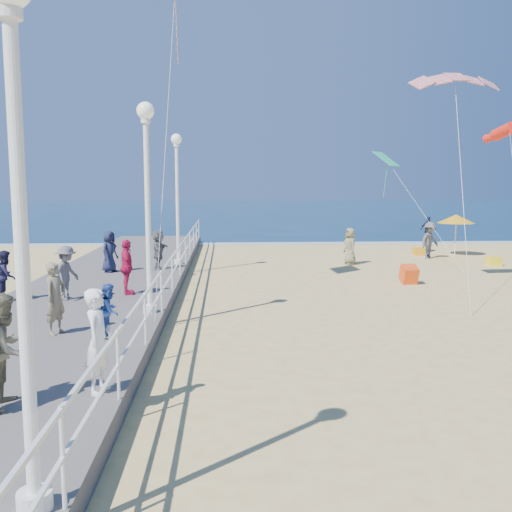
{
  "coord_description": "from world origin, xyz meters",
  "views": [
    {
      "loc": [
        -3.39,
        -14.56,
        3.7
      ],
      "look_at": [
        -2.5,
        2.0,
        1.6
      ],
      "focal_mm": 40.0,
      "sensor_mm": 36.0,
      "label": 1
    }
  ],
  "objects_px": {
    "beach_walker_a": "(430,240)",
    "lamp_post_far": "(177,185)",
    "toddler_held": "(109,311)",
    "beach_walker_c": "(350,246)",
    "beach_chair_left": "(419,251)",
    "woman_holding_toddler": "(99,341)",
    "beach_chair_right": "(494,261)",
    "lamp_post_mid": "(147,186)",
    "beach_umbrella": "(456,219)",
    "spectator_4": "(109,252)",
    "spectator_1": "(5,350)",
    "lamp_post_near": "(19,188)",
    "spectator_2": "(66,273)",
    "spectator_3": "(127,267)",
    "box_kite": "(409,276)",
    "spectator_6": "(56,298)",
    "beach_walker_b": "(428,230)",
    "spectator_5": "(159,250)",
    "spectator_7": "(6,276)"
  },
  "relations": [
    {
      "from": "spectator_3",
      "to": "spectator_6",
      "type": "height_order",
      "value": "spectator_3"
    },
    {
      "from": "beach_umbrella",
      "to": "beach_chair_right",
      "type": "height_order",
      "value": "beach_umbrella"
    },
    {
      "from": "beach_walker_c",
      "to": "beach_walker_b",
      "type": "bearing_deg",
      "value": 127.85
    },
    {
      "from": "spectator_1",
      "to": "beach_chair_left",
      "type": "xyz_separation_m",
      "value": [
        13.34,
        20.58,
        -1.05
      ]
    },
    {
      "from": "beach_umbrella",
      "to": "spectator_2",
      "type": "bearing_deg",
      "value": -142.86
    },
    {
      "from": "beach_walker_a",
      "to": "beach_chair_left",
      "type": "distance_m",
      "value": 1.5
    },
    {
      "from": "toddler_held",
      "to": "beach_chair_left",
      "type": "relative_size",
      "value": 1.6
    },
    {
      "from": "toddler_held",
      "to": "beach_walker_c",
      "type": "height_order",
      "value": "toddler_held"
    },
    {
      "from": "lamp_post_far",
      "to": "spectator_1",
      "type": "bearing_deg",
      "value": -95.0
    },
    {
      "from": "woman_holding_toddler",
      "to": "beach_chair_right",
      "type": "distance_m",
      "value": 21.61
    },
    {
      "from": "beach_walker_b",
      "to": "beach_walker_c",
      "type": "xyz_separation_m",
      "value": [
        -6.96,
        -9.11,
        0.01
      ]
    },
    {
      "from": "woman_holding_toddler",
      "to": "beach_umbrella",
      "type": "height_order",
      "value": "beach_umbrella"
    },
    {
      "from": "spectator_3",
      "to": "spectator_4",
      "type": "xyz_separation_m",
      "value": [
        -1.41,
        4.45,
        -0.05
      ]
    },
    {
      "from": "lamp_post_near",
      "to": "spectator_5",
      "type": "distance_m",
      "value": 16.8
    },
    {
      "from": "spectator_1",
      "to": "beach_walker_b",
      "type": "relative_size",
      "value": 1.02
    },
    {
      "from": "spectator_3",
      "to": "beach_walker_b",
      "type": "bearing_deg",
      "value": -53.56
    },
    {
      "from": "spectator_3",
      "to": "box_kite",
      "type": "relative_size",
      "value": 2.76
    },
    {
      "from": "lamp_post_mid",
      "to": "spectator_3",
      "type": "height_order",
      "value": "lamp_post_mid"
    },
    {
      "from": "lamp_post_mid",
      "to": "lamp_post_far",
      "type": "distance_m",
      "value": 9.0
    },
    {
      "from": "woman_holding_toddler",
      "to": "spectator_6",
      "type": "distance_m",
      "value": 4.06
    },
    {
      "from": "spectator_1",
      "to": "spectator_2",
      "type": "xyz_separation_m",
      "value": [
        -1.26,
        7.92,
        -0.08
      ]
    },
    {
      "from": "spectator_1",
      "to": "lamp_post_near",
      "type": "bearing_deg",
      "value": -155.11
    },
    {
      "from": "lamp_post_mid",
      "to": "lamp_post_far",
      "type": "xyz_separation_m",
      "value": [
        0.0,
        9.0,
        0.0
      ]
    },
    {
      "from": "lamp_post_mid",
      "to": "box_kite",
      "type": "height_order",
      "value": "lamp_post_mid"
    },
    {
      "from": "box_kite",
      "to": "beach_umbrella",
      "type": "relative_size",
      "value": 0.28
    },
    {
      "from": "beach_walker_c",
      "to": "beach_umbrella",
      "type": "relative_size",
      "value": 0.79
    },
    {
      "from": "lamp_post_near",
      "to": "spectator_4",
      "type": "height_order",
      "value": "lamp_post_near"
    },
    {
      "from": "spectator_1",
      "to": "beach_umbrella",
      "type": "height_order",
      "value": "beach_umbrella"
    },
    {
      "from": "spectator_3",
      "to": "spectator_5",
      "type": "xyz_separation_m",
      "value": [
        0.35,
        5.11,
        -0.06
      ]
    },
    {
      "from": "beach_umbrella",
      "to": "beach_chair_right",
      "type": "distance_m",
      "value": 4.08
    },
    {
      "from": "toddler_held",
      "to": "beach_chair_right",
      "type": "distance_m",
      "value": 21.42
    },
    {
      "from": "spectator_2",
      "to": "spectator_1",
      "type": "bearing_deg",
      "value": -152.56
    },
    {
      "from": "lamp_post_far",
      "to": "spectator_2",
      "type": "height_order",
      "value": "lamp_post_far"
    },
    {
      "from": "spectator_1",
      "to": "beach_walker_c",
      "type": "bearing_deg",
      "value": -27.31
    },
    {
      "from": "beach_walker_a",
      "to": "lamp_post_far",
      "type": "bearing_deg",
      "value": 163.84
    },
    {
      "from": "woman_holding_toddler",
      "to": "box_kite",
      "type": "relative_size",
      "value": 2.8
    },
    {
      "from": "lamp_post_near",
      "to": "toddler_held",
      "type": "height_order",
      "value": "lamp_post_near"
    },
    {
      "from": "spectator_1",
      "to": "beach_umbrella",
      "type": "xyz_separation_m",
      "value": [
        15.18,
        20.37,
        0.66
      ]
    },
    {
      "from": "spectator_4",
      "to": "lamp_post_near",
      "type": "bearing_deg",
      "value": -144.68
    },
    {
      "from": "toddler_held",
      "to": "spectator_7",
      "type": "bearing_deg",
      "value": 40.42
    },
    {
      "from": "toddler_held",
      "to": "spectator_6",
      "type": "xyz_separation_m",
      "value": [
        -1.89,
        3.52,
        -0.49
      ]
    },
    {
      "from": "beach_walker_a",
      "to": "beach_chair_left",
      "type": "bearing_deg",
      "value": 59.01
    },
    {
      "from": "toddler_held",
      "to": "spectator_2",
      "type": "relative_size",
      "value": 0.57
    },
    {
      "from": "spectator_3",
      "to": "box_kite",
      "type": "xyz_separation_m",
      "value": [
        9.76,
        3.51,
        -0.93
      ]
    },
    {
      "from": "lamp_post_near",
      "to": "spectator_1",
      "type": "xyz_separation_m",
      "value": [
        -1.33,
        2.86,
        -2.41
      ]
    },
    {
      "from": "spectator_2",
      "to": "beach_umbrella",
      "type": "xyz_separation_m",
      "value": [
        16.44,
        12.45,
        0.73
      ]
    },
    {
      "from": "beach_walker_a",
      "to": "beach_chair_left",
      "type": "height_order",
      "value": "beach_walker_a"
    },
    {
      "from": "lamp_post_far",
      "to": "spectator_1",
      "type": "relative_size",
      "value": 3.11
    },
    {
      "from": "spectator_3",
      "to": "spectator_4",
      "type": "distance_m",
      "value": 4.67
    },
    {
      "from": "spectator_4",
      "to": "spectator_1",
      "type": "bearing_deg",
      "value": -148.54
    }
  ]
}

